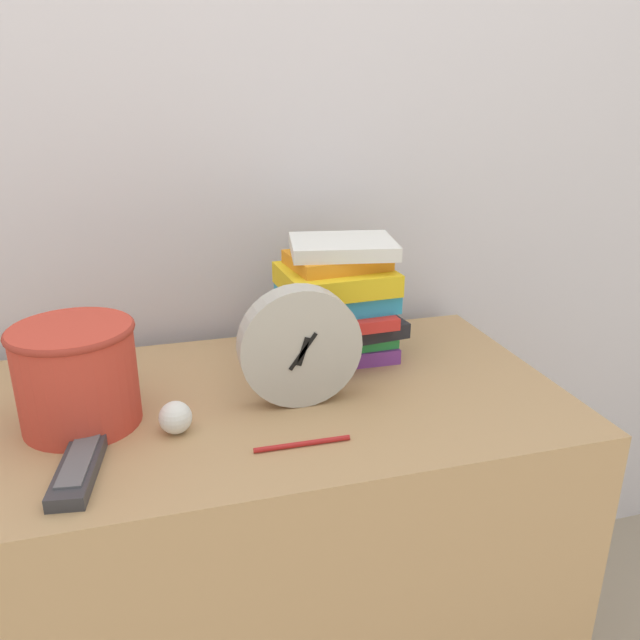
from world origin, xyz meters
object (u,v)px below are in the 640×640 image
at_px(crumpled_paper_ball, 175,418).
at_px(pen, 302,444).
at_px(tv_remote, 80,465).
at_px(desk_clock, 300,347).
at_px(book_stack, 338,301).
at_px(basket, 77,373).

height_order(crumpled_paper_ball, pen, crumpled_paper_ball).
bearing_deg(crumpled_paper_ball, tv_remote, -152.01).
bearing_deg(desk_clock, book_stack, 55.24).
bearing_deg(basket, tv_remote, -87.64).
bearing_deg(crumpled_paper_ball, pen, -27.40).
bearing_deg(pen, desk_clock, 77.04).
bearing_deg(book_stack, crumpled_paper_ball, -146.68).
bearing_deg(desk_clock, pen, -102.96).
height_order(basket, tv_remote, basket).
distance_m(desk_clock, crumpled_paper_ball, 0.23).
bearing_deg(book_stack, pen, -116.07).
relative_size(book_stack, crumpled_paper_ball, 4.71).
relative_size(book_stack, basket, 1.27).
bearing_deg(tv_remote, desk_clock, 18.56).
xyz_separation_m(basket, pen, (0.32, -0.16, -0.08)).
height_order(book_stack, tv_remote, book_stack).
distance_m(book_stack, crumpled_paper_ball, 0.41).
relative_size(desk_clock, pen, 1.39).
bearing_deg(tv_remote, basket, 92.36).
xyz_separation_m(tv_remote, pen, (0.32, -0.02, -0.01)).
bearing_deg(pen, basket, 153.05).
distance_m(basket, crumpled_paper_ball, 0.17).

